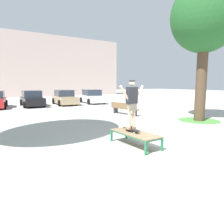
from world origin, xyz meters
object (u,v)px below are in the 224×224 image
object	(u,v)px
skate_box	(135,134)
car_black	(32,99)
skateboard	(131,129)
car_white	(92,97)
park_bench	(124,108)
car_tan	(65,98)
skater	(132,101)
tree_near_right	(205,18)

from	to	relation	value
skate_box	car_black	bearing A→B (deg)	92.05
skateboard	car_white	xyz separation A→B (m)	(5.73, 14.81, 0.15)
car_white	park_bench	bearing A→B (deg)	-102.05
car_tan	car_black	bearing A→B (deg)	177.46
car_black	car_white	world-z (taller)	same
skateboard	skate_box	bearing A→B (deg)	-87.71
skater	car_white	size ratio (longest dim) A/B	0.39
skateboard	car_black	world-z (taller)	car_black
skater	car_black	bearing A→B (deg)	92.05
tree_near_right	car_tan	size ratio (longest dim) A/B	1.79
tree_near_right	car_white	bearing A→B (deg)	92.25
skateboard	car_white	distance (m)	15.88
car_tan	park_bench	xyz separation A→B (m)	(1.23, -8.91, -0.24)
park_bench	skateboard	bearing A→B (deg)	-122.91
skate_box	skater	size ratio (longest dim) A/B	1.14
skater	car_white	distance (m)	15.90
park_bench	tree_near_right	bearing A→B (deg)	-59.96
car_tan	tree_near_right	bearing A→B (deg)	-74.44
skater	car_tan	bearing A→B (deg)	80.07
skateboard	car_white	size ratio (longest dim) A/B	0.19
skater	car_black	world-z (taller)	skater
skate_box	skater	xyz separation A→B (m)	(-0.01, 0.19, 1.12)
tree_near_right	car_white	size ratio (longest dim) A/B	1.78
tree_near_right	car_black	size ratio (longest dim) A/B	1.81
skateboard	skater	world-z (taller)	skater
skater	park_bench	bearing A→B (deg)	57.08
tree_near_right	car_black	xyz separation A→B (m)	(-6.78, 13.23, -4.99)
car_black	tree_near_right	bearing A→B (deg)	-62.87
tree_near_right	car_black	world-z (taller)	tree_near_right
car_white	skater	bearing A→B (deg)	-111.14
skate_box	car_black	world-z (taller)	car_black
tree_near_right	car_white	distance (m)	14.00
skate_box	park_bench	distance (m)	7.20
car_tan	car_white	world-z (taller)	same
skateboard	tree_near_right	world-z (taller)	tree_near_right
skateboard	skater	bearing A→B (deg)	88.48
skateboard	skater	distance (m)	0.99
skate_box	skateboard	bearing A→B (deg)	92.29
car_tan	park_bench	world-z (taller)	car_tan
tree_near_right	car_white	xyz separation A→B (m)	(-0.51, 13.07, -4.99)
park_bench	car_white	bearing A→B (deg)	77.95
skater	tree_near_right	xyz separation A→B (m)	(6.24, 1.74, 4.14)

